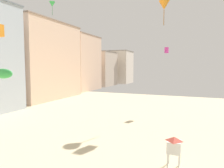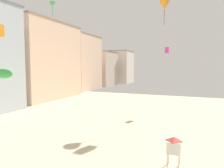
# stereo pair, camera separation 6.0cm
# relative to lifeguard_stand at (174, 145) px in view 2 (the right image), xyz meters

# --- Properties ---
(boardwalk_hotel_mid) EXTENTS (14.30, 20.42, 19.68)m
(boardwalk_hotel_mid) POSITION_rel_lifeguard_stand_xyz_m (-37.42, 25.76, 8.01)
(boardwalk_hotel_mid) COLOR beige
(boardwalk_hotel_mid) RESTS_ON ground
(boardwalk_hotel_far) EXTENTS (11.39, 15.26, 19.18)m
(boardwalk_hotel_far) POSITION_rel_lifeguard_stand_xyz_m (-37.42, 45.87, 7.76)
(boardwalk_hotel_far) COLOR beige
(boardwalk_hotel_far) RESTS_ON ground
(boardwalk_hotel_distant) EXTENTS (10.99, 13.87, 14.70)m
(boardwalk_hotel_distant) POSITION_rel_lifeguard_stand_xyz_m (-37.42, 64.13, 5.52)
(boardwalk_hotel_distant) COLOR #C6B29E
(boardwalk_hotel_distant) RESTS_ON ground
(boardwalk_hotel_furthest) EXTENTS (16.90, 12.35, 16.17)m
(boardwalk_hotel_furthest) POSITION_rel_lifeguard_stand_xyz_m (-37.42, 80.83, 6.25)
(boardwalk_hotel_furthest) COLOR silver
(boardwalk_hotel_furthest) RESTS_ON ground
(lifeguard_stand) EXTENTS (1.10, 1.10, 2.55)m
(lifeguard_stand) POSITION_rel_lifeguard_stand_xyz_m (0.00, 0.00, 0.00)
(lifeguard_stand) COLOR white
(lifeguard_stand) RESTS_ON ground
(kite_green_delta) EXTENTS (0.92, 0.92, 2.10)m
(kite_green_delta) POSITION_rel_lifeguard_stand_xyz_m (-19.96, 10.09, 16.32)
(kite_green_delta) COLOR green
(kite_orange_delta) EXTENTS (1.76, 1.76, 4.00)m
(kite_orange_delta) POSITION_rel_lifeguard_stand_xyz_m (-3.81, 18.54, 16.65)
(kite_orange_delta) COLOR orange
(kite_magenta_box) EXTENTS (0.68, 0.68, 1.07)m
(kite_magenta_box) POSITION_rel_lifeguard_stand_xyz_m (-3.78, 22.59, 9.54)
(kite_magenta_box) COLOR #DB3D9E
(kite_green_parafoil) EXTENTS (2.76, 0.77, 1.07)m
(kite_green_parafoil) POSITION_rel_lifeguard_stand_xyz_m (-17.84, -1.19, 5.72)
(kite_green_parafoil) COLOR green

